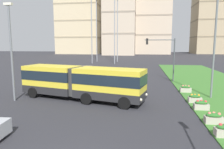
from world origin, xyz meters
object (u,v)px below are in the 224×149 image
object	(u,v)px
flower_planter_2	(214,118)
apartment_tower_west	(79,15)
articulated_bus	(81,82)
apartment_tower_westcentre	(120,5)
streetlight_median	(215,43)
flower_planter_4	(195,98)
apartment_tower_eastcentre	(215,13)
apartment_tower_centre	(153,18)
traffic_light_far_right	(164,52)
car_black_sedan	(86,71)
flower_planter_3	(201,105)
streetlight_left	(11,48)
flower_planter_5	(186,89)

from	to	relation	value
flower_planter_2	apartment_tower_west	world-z (taller)	apartment_tower_west
flower_planter_2	articulated_bus	bearing A→B (deg)	155.14
apartment_tower_westcentre	streetlight_median	bearing A→B (deg)	-77.99
flower_planter_4	apartment_tower_eastcentre	bearing A→B (deg)	72.01
apartment_tower_centre	apartment_tower_eastcentre	size ratio (longest dim) A/B	0.88
traffic_light_far_right	apartment_tower_west	distance (m)	88.71
car_black_sedan	apartment_tower_westcentre	size ratio (longest dim) A/B	0.10
flower_planter_3	streetlight_left	bearing A→B (deg)	178.13
articulated_bus	apartment_tower_westcentre	bearing A→B (deg)	93.59
articulated_bus	apartment_tower_westcentre	distance (m)	85.85
apartment_tower_eastcentre	apartment_tower_westcentre	bearing A→B (deg)	-160.07
flower_planter_5	apartment_tower_centre	size ratio (longest dim) A/B	0.03
flower_planter_2	flower_planter_3	world-z (taller)	same
articulated_bus	traffic_light_far_right	distance (m)	13.58
apartment_tower_west	streetlight_median	bearing A→B (deg)	-65.87
articulated_bus	apartment_tower_centre	bearing A→B (deg)	83.69
articulated_bus	flower_planter_4	bearing A→B (deg)	1.08
flower_planter_3	traffic_light_far_right	world-z (taller)	traffic_light_far_right
flower_planter_2	flower_planter_4	xyz separation A→B (m)	(0.00, 4.87, 0.00)
apartment_tower_centre	flower_planter_3	bearing A→B (deg)	-90.19
flower_planter_5	streetlight_median	distance (m)	5.49
flower_planter_5	flower_planter_4	bearing A→B (deg)	-90.00
traffic_light_far_right	streetlight_left	world-z (taller)	streetlight_left
articulated_bus	flower_planter_3	size ratio (longest dim) A/B	10.94
flower_planter_5	traffic_light_far_right	size ratio (longest dim) A/B	0.19
car_black_sedan	streetlight_median	size ratio (longest dim) A/B	0.49
streetlight_median	apartment_tower_westcentre	world-z (taller)	apartment_tower_westcentre
traffic_light_far_right	apartment_tower_centre	size ratio (longest dim) A/B	0.16
flower_planter_2	flower_planter_4	size ratio (longest dim) A/B	1.00
car_black_sedan	apartment_tower_west	bearing A→B (deg)	107.54
flower_planter_4	apartment_tower_westcentre	world-z (taller)	apartment_tower_westcentre
car_black_sedan	traffic_light_far_right	bearing A→B (deg)	-17.62
streetlight_median	apartment_tower_eastcentre	world-z (taller)	apartment_tower_eastcentre
apartment_tower_centre	flower_planter_4	bearing A→B (deg)	-90.20
articulated_bus	flower_planter_5	xyz separation A→B (m)	(10.10, 4.15, -1.23)
streetlight_left	traffic_light_far_right	bearing A→B (deg)	39.35
apartment_tower_centre	apartment_tower_eastcentre	world-z (taller)	apartment_tower_eastcentre
streetlight_left	apartment_tower_west	distance (m)	95.01
flower_planter_3	apartment_tower_westcentre	xyz separation A→B (m)	(-15.30, 84.74, 22.76)
flower_planter_5	apartment_tower_westcentre	world-z (taller)	apartment_tower_westcentre
flower_planter_4	apartment_tower_west	bearing A→B (deg)	112.65
apartment_tower_west	apartment_tower_centre	world-z (taller)	apartment_tower_west
streetlight_median	apartment_tower_westcentre	distance (m)	84.60
flower_planter_2	flower_planter_4	world-z (taller)	same
articulated_bus	apartment_tower_eastcentre	distance (m)	110.64
car_black_sedan	streetlight_left	xyz separation A→B (m)	(-2.46, -15.43, 3.96)
articulated_bus	flower_planter_3	xyz separation A→B (m)	(10.10, -1.80, -1.23)
flower_planter_4	streetlight_left	xyz separation A→B (m)	(-15.96, -1.47, 4.29)
car_black_sedan	streetlight_median	bearing A→B (deg)	-38.05
flower_planter_5	apartment_tower_eastcentre	bearing A→B (deg)	71.32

